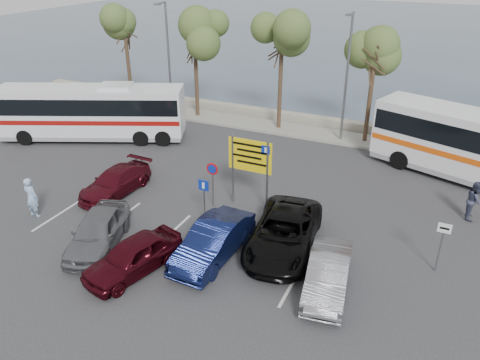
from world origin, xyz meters
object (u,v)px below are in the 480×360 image
at_px(pedestrian_far, 474,200).
at_px(car_blue, 213,241).
at_px(direction_sign, 250,161).
at_px(coach_bus_left, 92,114).
at_px(car_silver_a, 98,231).
at_px(car_red, 133,256).
at_px(street_lamp_right, 347,72).
at_px(pedestrian_near, 31,197).
at_px(car_silver_b, 328,274).
at_px(suv_black, 284,233).
at_px(street_lamp_left, 168,54).
at_px(car_maroon, 115,182).

bearing_deg(pedestrian_far, car_blue, 128.52).
bearing_deg(direction_sign, coach_bus_left, 163.10).
bearing_deg(car_silver_a, car_red, -38.35).
height_order(street_lamp_right, pedestrian_near, street_lamp_right).
distance_m(direction_sign, coach_bus_left, 13.61).
bearing_deg(car_blue, car_red, -135.82).
relative_size(car_red, car_silver_b, 1.00).
relative_size(car_blue, suv_black, 0.84).
bearing_deg(suv_black, direction_sign, 127.65).
xyz_separation_m(street_lamp_left, direction_sign, (11.00, -10.32, -2.17)).
relative_size(street_lamp_right, car_red, 1.91).
bearing_deg(car_blue, street_lamp_right, 86.02).
bearing_deg(street_lamp_left, car_silver_b, -42.66).
bearing_deg(street_lamp_right, suv_black, -86.60).
bearing_deg(car_silver_b, street_lamp_left, 128.97).
xyz_separation_m(street_lamp_right, pedestrian_far, (8.00, -7.02, -3.65)).
relative_size(street_lamp_right, pedestrian_far, 4.23).
relative_size(suv_black, pedestrian_far, 2.96).
bearing_deg(car_maroon, street_lamp_right, 56.04).
xyz_separation_m(car_silver_a, car_silver_b, (9.60, 1.32, -0.07)).
bearing_deg(pedestrian_near, car_blue, -176.96).
distance_m(street_lamp_left, car_maroon, 13.32).
height_order(car_silver_a, pedestrian_far, pedestrian_far).
height_order(suv_black, pedestrian_far, pedestrian_far).
bearing_deg(street_lamp_right, coach_bus_left, -156.99).
relative_size(direction_sign, car_blue, 0.77).
height_order(street_lamp_right, car_blue, street_lamp_right).
bearing_deg(street_lamp_right, car_maroon, -126.29).
xyz_separation_m(street_lamp_right, coach_bus_left, (-15.00, -6.37, -2.88)).
relative_size(car_silver_a, pedestrian_near, 2.22).
height_order(car_maroon, pedestrian_near, pedestrian_near).
distance_m(pedestrian_near, pedestrian_far, 20.73).
xyz_separation_m(street_lamp_left, street_lamp_right, (13.00, 0.00, 0.00)).
xyz_separation_m(coach_bus_left, car_silver_a, (8.58, -9.86, -0.96)).
bearing_deg(car_silver_b, car_blue, 171.12).
height_order(street_lamp_left, pedestrian_far, street_lamp_left).
bearing_deg(car_red, coach_bus_left, 151.51).
distance_m(coach_bus_left, car_maroon, 8.44).
bearing_deg(direction_sign, car_silver_b, -41.57).
distance_m(street_lamp_right, car_red, 17.92).
height_order(car_silver_a, suv_black, suv_black).
bearing_deg(car_maroon, direction_sign, 16.29).
xyz_separation_m(car_maroon, suv_black, (9.60, -1.05, 0.13)).
distance_m(street_lamp_left, street_lamp_right, 13.00).
relative_size(coach_bus_left, car_blue, 2.54).
bearing_deg(street_lamp_left, pedestrian_near, -82.32).
distance_m(car_silver_a, pedestrian_near, 4.55).
height_order(car_silver_b, pedestrian_near, pedestrian_near).
bearing_deg(car_blue, street_lamp_left, 129.68).
bearing_deg(pedestrian_near, car_red, 166.71).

